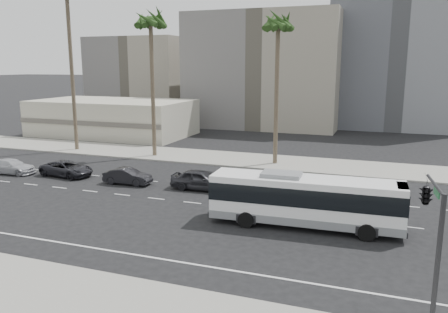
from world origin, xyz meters
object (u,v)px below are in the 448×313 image
at_px(traffic_signal, 427,198).
at_px(palm_mid, 151,24).
at_px(car_b, 128,176).
at_px(car_d, 12,166).
at_px(city_bus, 305,199).
at_px(car_c, 67,169).
at_px(car_a, 201,180).
at_px(palm_near, 278,27).

distance_m(traffic_signal, palm_mid, 36.48).
distance_m(car_b, palm_mid, 17.81).
bearing_deg(car_d, traffic_signal, -114.37).
distance_m(city_bus, palm_mid, 28.18).
height_order(car_c, car_d, car_c).
relative_size(car_a, palm_near, 0.32).
xyz_separation_m(city_bus, car_c, (-22.68, 5.61, -1.08)).
relative_size(car_d, palm_near, 0.31).
distance_m(car_c, car_d, 5.58).
relative_size(palm_near, palm_mid, 0.95).
distance_m(car_b, car_d, 12.23).
height_order(city_bus, traffic_signal, traffic_signal).
relative_size(car_a, car_c, 0.96).
height_order(car_c, palm_mid, palm_mid).
relative_size(car_c, traffic_signal, 0.88).
relative_size(car_c, palm_near, 0.34).
bearing_deg(car_b, car_c, 83.26).
bearing_deg(city_bus, palm_mid, 137.65).
bearing_deg(city_bus, car_a, 146.69).
bearing_deg(palm_mid, car_c, -106.90).
bearing_deg(traffic_signal, palm_near, 110.40).
relative_size(car_a, palm_mid, 0.31).
relative_size(car_b, palm_mid, 0.26).
bearing_deg(car_c, car_d, 104.73).
xyz_separation_m(traffic_signal, palm_near, (-12.13, 24.86, 8.78)).
bearing_deg(palm_mid, car_d, -127.03).
distance_m(car_a, palm_near, 17.33).
xyz_separation_m(city_bus, palm_mid, (-19.45, 16.24, 12.34)).
relative_size(city_bus, car_a, 2.46).
height_order(palm_near, palm_mid, palm_mid).
distance_m(city_bus, car_b, 16.78).
distance_m(car_a, palm_mid, 19.73).
xyz_separation_m(car_b, car_c, (-6.73, 0.52, 0.02)).
bearing_deg(traffic_signal, city_bus, 121.96).
height_order(car_b, car_d, car_b).
height_order(car_a, car_b, car_a).
relative_size(car_a, car_d, 1.05).
bearing_deg(car_b, city_bus, -110.00).
xyz_separation_m(car_a, car_b, (-6.51, -0.55, -0.14)).
xyz_separation_m(traffic_signal, palm_mid, (-25.60, 24.25, 9.33)).
bearing_deg(traffic_signal, car_d, 154.14).
xyz_separation_m(car_d, palm_near, (22.21, 12.19, 12.90)).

